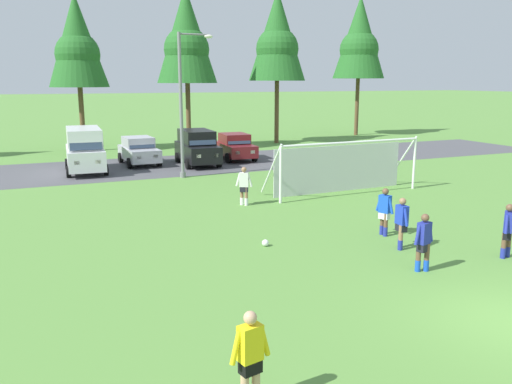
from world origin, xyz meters
The scene contains 19 objects.
ground_plane centered at (0.00, 15.00, 0.00)m, with size 400.00×400.00×0.00m, color #598C3D.
parking_lot_strip centered at (0.00, 24.46, 0.00)m, with size 52.00×8.40×0.01m, color #4C4C51.
soccer_ball centered at (-2.83, 7.16, 0.11)m, with size 0.22×0.22×0.22m.
soccer_goal centered at (3.89, 13.32, 1.29)m, with size 7.48×2.19×2.57m.
referee centered at (-6.53, -0.42, 0.82)m, with size 0.75×0.32×1.64m.
player_striker_near centered at (-1.33, 12.68, 0.82)m, with size 0.64×0.50×1.64m.
player_midfield_center centered at (3.28, 3.32, 0.82)m, with size 0.66×0.48×1.64m.
player_defender_far centered at (1.37, 6.67, 0.82)m, with size 0.36×0.74×1.64m.
player_winger_left centered at (0.22, 3.39, 0.82)m, with size 0.75×0.34×1.64m.
player_winger_right centered at (0.94, 5.24, 0.82)m, with size 0.31×0.73×1.64m.
parked_car_slot_far_left centered at (-6.59, 23.95, 1.34)m, with size 2.38×4.89×2.52m.
parked_car_slot_left centered at (-3.20, 25.56, 0.88)m, with size 2.17×4.27×1.72m.
parked_car_slot_center_left centered at (0.12, 23.99, 1.11)m, with size 2.30×4.68×2.16m.
parked_car_slot_center centered at (3.08, 25.14, 0.88)m, with size 2.23×4.30×1.72m.
tree_mid_left centered at (-5.74, 33.53, 7.76)m, with size 4.23×4.23×11.28m.
tree_center_back centered at (1.85, 31.78, 8.23)m, with size 4.49×4.49×11.96m.
tree_mid_right centered at (9.74, 32.66, 8.51)m, with size 4.64×4.64×12.36m.
tree_right_edge centered at (19.63, 35.57, 8.85)m, with size 4.82×4.82×12.85m.
street_lamp centered at (-1.76, 20.05, 3.95)m, with size 2.00×0.32×7.63m.
Camera 1 is at (-9.50, -7.53, 5.19)m, focal length 37.10 mm.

